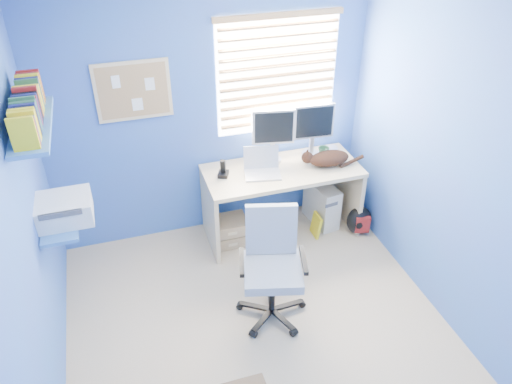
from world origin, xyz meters
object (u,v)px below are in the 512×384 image
object	(u,v)px
desk	(281,201)
cat	(329,158)
laptop	(263,165)
office_chair	(272,279)
tower_pc	(322,203)

from	to	relation	value
desk	cat	world-z (taller)	cat
laptop	cat	xyz separation A→B (m)	(0.66, -0.02, -0.04)
cat	office_chair	size ratio (longest dim) A/B	0.42
tower_pc	office_chair	size ratio (longest dim) A/B	0.47
cat	tower_pc	world-z (taller)	cat
tower_pc	office_chair	distance (m)	1.38
laptop	office_chair	distance (m)	1.11
desk	office_chair	xyz separation A→B (m)	(-0.44, -1.00, -0.01)
tower_pc	office_chair	world-z (taller)	office_chair
desk	tower_pc	world-z (taller)	desk
cat	tower_pc	bearing A→B (deg)	101.59
cat	office_chair	bearing A→B (deg)	-116.61
desk	laptop	xyz separation A→B (m)	(-0.21, -0.04, 0.48)
desk	cat	xyz separation A→B (m)	(0.45, -0.06, 0.44)
laptop	tower_pc	distance (m)	0.92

